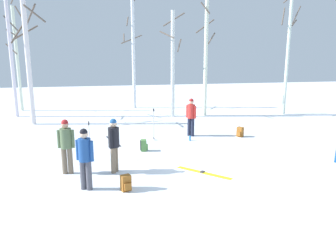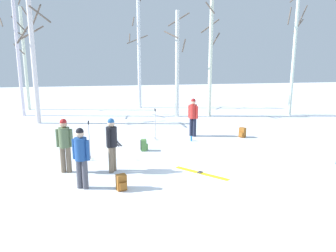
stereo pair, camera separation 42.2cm
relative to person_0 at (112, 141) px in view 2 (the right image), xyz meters
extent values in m
plane|color=white|center=(2.85, -0.79, -0.98)|extent=(60.00, 60.00, 0.00)
cylinder|color=#72604C|center=(0.04, 0.08, -0.57)|extent=(0.16, 0.16, 0.82)
cylinder|color=#72604C|center=(-0.04, -0.08, -0.57)|extent=(0.16, 0.16, 0.82)
cylinder|color=black|center=(0.00, 0.00, 0.15)|extent=(0.34, 0.34, 0.62)
sphere|color=beige|center=(0.00, 0.00, 0.57)|extent=(0.22, 0.22, 0.22)
sphere|color=#265999|center=(0.00, 0.00, 0.63)|extent=(0.21, 0.21, 0.21)
cylinder|color=black|center=(0.09, 0.19, 0.13)|extent=(0.10, 0.10, 0.56)
cylinder|color=black|center=(-0.09, -0.19, 0.13)|extent=(0.10, 0.10, 0.56)
cylinder|color=#4C4C56|center=(-0.75, -1.25, -0.57)|extent=(0.16, 0.16, 0.82)
cylinder|color=#4C4C56|center=(-0.91, -1.17, -0.57)|extent=(0.16, 0.16, 0.82)
cylinder|color=#1E478C|center=(-0.83, -1.21, 0.15)|extent=(0.34, 0.34, 0.62)
sphere|color=beige|center=(-0.83, -1.21, 0.57)|extent=(0.22, 0.22, 0.22)
sphere|color=black|center=(-0.83, -1.21, 0.63)|extent=(0.21, 0.21, 0.21)
cylinder|color=#1E478C|center=(-0.64, -1.31, 0.13)|extent=(0.10, 0.10, 0.56)
cylinder|color=#1E478C|center=(-1.01, -1.11, 0.13)|extent=(0.10, 0.10, 0.56)
cylinder|color=#1E2338|center=(3.56, 4.09, -0.57)|extent=(0.16, 0.16, 0.82)
cylinder|color=#1E2338|center=(3.67, 3.95, -0.57)|extent=(0.16, 0.16, 0.82)
cylinder|color=red|center=(3.62, 4.02, 0.15)|extent=(0.34, 0.34, 0.62)
sphere|color=beige|center=(3.62, 4.02, 0.57)|extent=(0.22, 0.22, 0.22)
sphere|color=#B22626|center=(3.62, 4.02, 0.63)|extent=(0.21, 0.21, 0.21)
cylinder|color=red|center=(3.48, 4.18, 0.13)|extent=(0.10, 0.10, 0.56)
cylinder|color=red|center=(3.75, 3.86, 0.13)|extent=(0.10, 0.10, 0.56)
cylinder|color=#72604C|center=(-1.52, 0.19, -0.57)|extent=(0.16, 0.16, 0.82)
cylinder|color=#72604C|center=(-1.35, 0.16, -0.57)|extent=(0.16, 0.16, 0.82)
cylinder|color=#566B47|center=(-1.44, 0.17, 0.15)|extent=(0.34, 0.34, 0.62)
sphere|color=tan|center=(-1.44, 0.17, 0.57)|extent=(0.22, 0.22, 0.22)
sphere|color=#B22626|center=(-1.44, 0.17, 0.63)|extent=(0.21, 0.21, 0.21)
cylinder|color=#566B47|center=(-1.64, 0.20, 0.13)|extent=(0.10, 0.10, 0.56)
cylinder|color=#566B47|center=(-1.23, 0.15, 0.13)|extent=(0.10, 0.10, 0.56)
cube|color=black|center=(0.07, 3.76, -0.97)|extent=(0.48, 1.83, 0.02)
cube|color=#333338|center=(0.08, 3.71, -0.95)|extent=(0.09, 0.13, 0.03)
cube|color=black|center=(0.16, 3.78, -0.97)|extent=(0.48, 1.83, 0.02)
cube|color=#333338|center=(0.17, 3.73, -0.95)|extent=(0.09, 0.13, 0.03)
cube|color=yellow|center=(2.75, -0.64, -0.97)|extent=(1.33, 1.43, 0.02)
cube|color=#333338|center=(2.72, -0.60, -0.95)|extent=(0.13, 0.13, 0.03)
cube|color=yellow|center=(2.68, -0.71, -0.97)|extent=(1.33, 1.43, 0.02)
cube|color=#333338|center=(2.64, -0.67, -0.95)|extent=(0.13, 0.13, 0.03)
cylinder|color=#B2B2BC|center=(1.85, 3.72, -0.35)|extent=(0.02, 0.10, 1.26)
cylinder|color=black|center=(1.85, 3.72, 0.33)|extent=(0.04, 0.04, 0.10)
cylinder|color=black|center=(1.85, 3.72, -0.91)|extent=(0.07, 0.07, 0.01)
cylinder|color=#B2B2BC|center=(1.85, 3.56, -0.35)|extent=(0.02, 0.10, 1.26)
cylinder|color=black|center=(1.85, 3.56, 0.33)|extent=(0.04, 0.04, 0.10)
cylinder|color=black|center=(1.85, 3.56, -0.91)|extent=(0.07, 0.07, 0.01)
cylinder|color=#B2B2BC|center=(-0.77, 1.41, -0.34)|extent=(0.02, 0.10, 1.28)
cylinder|color=black|center=(-0.77, 1.41, 0.35)|extent=(0.04, 0.04, 0.10)
cylinder|color=black|center=(-0.77, 1.41, -0.91)|extent=(0.07, 0.07, 0.01)
cylinder|color=#B2B2BC|center=(-0.77, 1.25, -0.34)|extent=(0.02, 0.10, 1.28)
cylinder|color=black|center=(-0.77, 1.25, 0.35)|extent=(0.04, 0.04, 0.10)
cylinder|color=black|center=(-0.77, 1.25, -0.91)|extent=(0.07, 0.07, 0.01)
cube|color=#99591E|center=(0.22, -1.52, -0.76)|extent=(0.31, 0.27, 0.44)
cube|color=#99591E|center=(0.26, -1.64, -0.83)|extent=(0.20, 0.12, 0.20)
cube|color=black|center=(0.12, -1.43, -0.76)|extent=(0.04, 0.03, 0.37)
cube|color=black|center=(0.25, -1.38, -0.76)|extent=(0.04, 0.03, 0.37)
cube|color=#99591E|center=(5.75, 3.42, -0.76)|extent=(0.31, 0.33, 0.44)
cube|color=#99591E|center=(5.64, 3.34, -0.83)|extent=(0.16, 0.20, 0.20)
cube|color=black|center=(5.80, 3.54, -0.76)|extent=(0.04, 0.04, 0.37)
cube|color=black|center=(5.88, 3.42, -0.76)|extent=(0.04, 0.04, 0.37)
cube|color=#4C7F3F|center=(1.20, 2.10, -0.76)|extent=(0.21, 0.27, 0.44)
cube|color=#4C7F3F|center=(1.33, 2.09, -0.83)|extent=(0.07, 0.20, 0.20)
cube|color=black|center=(1.08, 2.04, -0.76)|extent=(0.03, 0.04, 0.37)
cube|color=black|center=(1.09, 2.18, -0.76)|extent=(0.03, 0.04, 0.37)
cylinder|color=#1E72BF|center=(3.34, 3.17, -0.86)|extent=(0.07, 0.07, 0.23)
cylinder|color=black|center=(3.34, 3.17, -0.74)|extent=(0.05, 0.05, 0.02)
cylinder|color=silver|center=(-5.43, 12.97, 2.31)|extent=(0.21, 0.21, 6.57)
cylinder|color=brown|center=(-5.48, 12.56, 4.48)|extent=(0.90, 0.19, 0.99)
cylinder|color=brown|center=(-5.63, 12.63, 2.97)|extent=(0.77, 0.49, 0.69)
cylinder|color=brown|center=(-5.49, 12.62, 3.92)|extent=(0.75, 0.22, 0.49)
cylinder|color=silver|center=(-5.23, 10.70, 3.01)|extent=(0.20, 0.20, 7.98)
cylinder|color=brown|center=(-5.89, 10.46, 4.42)|extent=(0.55, 1.38, 0.61)
cylinder|color=brown|center=(-4.56, 10.64, 4.87)|extent=(0.19, 1.37, 0.69)
cylinder|color=silver|center=(-3.86, 8.20, 2.21)|extent=(0.25, 0.25, 6.39)
cylinder|color=brown|center=(-4.30, 8.42, 3.67)|extent=(0.54, 0.97, 1.01)
cylinder|color=brown|center=(-3.59, 8.49, 4.62)|extent=(0.69, 0.66, 1.00)
cylinder|color=brown|center=(-3.28, 7.83, 4.58)|extent=(0.84, 1.24, 0.72)
cylinder|color=brown|center=(-4.01, 8.83, 3.73)|extent=(1.31, 0.39, 0.83)
cylinder|color=silver|center=(1.97, 12.48, 2.87)|extent=(0.22, 0.22, 7.70)
cylinder|color=brown|center=(1.94, 13.20, 3.64)|extent=(1.47, 0.16, 0.63)
cylinder|color=brown|center=(1.64, 12.55, 4.76)|extent=(0.24, 0.74, 0.65)
cylinder|color=brown|center=(1.37, 12.53, 3.74)|extent=(0.18, 1.24, 0.58)
cylinder|color=silver|center=(3.85, 8.85, 2.04)|extent=(0.22, 0.22, 6.05)
cylinder|color=brown|center=(4.23, 8.84, 3.13)|extent=(0.08, 0.81, 0.73)
cylinder|color=brown|center=(3.44, 8.54, 3.72)|extent=(0.69, 0.90, 0.46)
cylinder|color=brown|center=(4.05, 9.44, 4.62)|extent=(1.24, 0.47, 0.79)
cylinder|color=silver|center=(5.81, 8.74, 2.52)|extent=(0.22, 0.22, 7.00)
cylinder|color=brown|center=(5.89, 9.26, 4.26)|extent=(1.10, 0.24, 0.83)
cylinder|color=brown|center=(6.12, 8.87, 3.47)|extent=(0.35, 0.71, 0.80)
cylinder|color=brown|center=(5.65, 8.53, 5.18)|extent=(0.50, 0.43, 0.69)
cylinder|color=silver|center=(10.69, 8.08, 2.94)|extent=(0.19, 0.19, 7.84)
cylinder|color=brown|center=(10.36, 8.33, 4.82)|extent=(0.57, 0.73, 1.07)
cylinder|color=brown|center=(11.05, 8.08, 4.87)|extent=(0.08, 0.77, 0.96)
cylinder|color=brown|center=(10.90, 8.23, 4.27)|extent=(0.37, 0.51, 0.72)
camera|label=1|loc=(-0.37, -9.90, 2.65)|focal=34.98mm
camera|label=2|loc=(0.04, -9.98, 2.65)|focal=34.98mm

